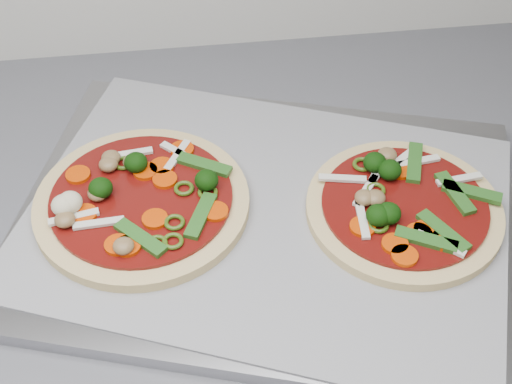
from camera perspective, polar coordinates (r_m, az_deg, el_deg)
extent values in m
cube|color=gray|center=(0.71, 0.86, -2.13)|extent=(0.57, 0.49, 0.02)
cube|color=#94949A|center=(0.71, 0.87, -1.64)|extent=(0.56, 0.49, 0.00)
cylinder|color=#DCBE81|center=(0.72, -9.10, -0.87)|extent=(0.23, 0.23, 0.01)
cylinder|color=#67090D|center=(0.71, -9.17, -0.44)|extent=(0.19, 0.19, 0.00)
ellipsoid|color=olive|center=(0.66, -10.56, -4.27)|extent=(0.03, 0.03, 0.01)
torus|color=#365312|center=(0.70, -3.88, -0.02)|extent=(0.02, 0.02, 0.00)
ellipsoid|color=olive|center=(0.74, -9.85, 2.41)|extent=(0.03, 0.03, 0.01)
ellipsoid|color=beige|center=(0.70, -14.66, -0.79)|extent=(0.03, 0.03, 0.02)
cube|color=#2C5D21|center=(0.73, -4.17, 2.20)|extent=(0.06, 0.04, 0.00)
torus|color=#365312|center=(0.71, -5.79, 0.29)|extent=(0.03, 0.03, 0.00)
cylinder|color=#DA4800|center=(0.73, -8.84, 1.65)|extent=(0.03, 0.03, 0.00)
ellipsoid|color=black|center=(0.70, -3.98, 0.95)|extent=(0.03, 0.03, 0.02)
cube|color=silver|center=(0.74, -6.30, 2.94)|extent=(0.03, 0.05, 0.00)
cylinder|color=#DA4800|center=(0.68, -8.09, -2.15)|extent=(0.03, 0.03, 0.00)
torus|color=#365312|center=(0.68, -6.54, -2.43)|extent=(0.02, 0.02, 0.00)
cube|color=silver|center=(0.75, -10.08, 3.03)|extent=(0.05, 0.01, 0.00)
cube|color=#2C5D21|center=(0.68, -4.44, -1.89)|extent=(0.04, 0.06, 0.00)
cylinder|color=#DA4800|center=(0.68, -3.27, -1.56)|extent=(0.03, 0.03, 0.00)
torus|color=#365312|center=(0.66, -6.67, -3.93)|extent=(0.03, 0.03, 0.00)
cylinder|color=#DA4800|center=(0.72, -7.31, 1.00)|extent=(0.03, 0.03, 0.00)
torus|color=#365312|center=(0.74, -10.57, 2.30)|extent=(0.03, 0.03, 0.00)
cube|color=#2C5D21|center=(0.67, -9.23, -3.62)|extent=(0.05, 0.05, 0.00)
cylinder|color=#DA4800|center=(0.66, -10.23, -4.28)|extent=(0.03, 0.03, 0.00)
cylinder|color=#DA4800|center=(0.74, -14.05, 1.35)|extent=(0.04, 0.04, 0.00)
ellipsoid|color=olive|center=(0.69, -15.04, -2.13)|extent=(0.03, 0.03, 0.01)
torus|color=#365312|center=(0.66, -7.93, -4.10)|extent=(0.03, 0.03, 0.00)
cube|color=silver|center=(0.75, -6.15, 3.11)|extent=(0.04, 0.04, 0.00)
ellipsoid|color=black|center=(0.71, -12.33, 0.30)|extent=(0.03, 0.03, 0.02)
ellipsoid|color=olive|center=(0.74, -11.72, 2.18)|extent=(0.03, 0.03, 0.01)
cylinder|color=#DA4800|center=(0.67, -11.00, -4.17)|extent=(0.03, 0.03, 0.00)
cube|color=silver|center=(0.69, -12.47, -2.45)|extent=(0.05, 0.01, 0.00)
ellipsoid|color=olive|center=(0.71, -12.55, -0.08)|extent=(0.02, 0.02, 0.01)
ellipsoid|color=black|center=(0.73, -9.59, 2.35)|extent=(0.03, 0.03, 0.02)
cylinder|color=#DA4800|center=(0.73, -7.54, 2.05)|extent=(0.04, 0.04, 0.00)
ellipsoid|color=beige|center=(0.70, -15.13, -1.04)|extent=(0.02, 0.02, 0.02)
cylinder|color=#DA4800|center=(0.70, -13.58, -1.72)|extent=(0.04, 0.04, 0.00)
cube|color=silver|center=(0.70, -14.38, -1.96)|extent=(0.05, 0.02, 0.00)
ellipsoid|color=olive|center=(0.75, -11.53, 2.70)|extent=(0.03, 0.03, 0.01)
cylinder|color=#DA4800|center=(0.75, -5.94, 3.41)|extent=(0.03, 0.03, 0.00)
cylinder|color=#DCBE81|center=(0.72, 11.74, -1.39)|extent=(0.24, 0.24, 0.01)
cylinder|color=#67090D|center=(0.71, 11.82, -1.01)|extent=(0.20, 0.20, 0.00)
cube|color=silver|center=(0.74, 15.94, 0.99)|extent=(0.05, 0.01, 0.00)
cube|color=silver|center=(0.68, 14.56, -4.03)|extent=(0.04, 0.04, 0.00)
ellipsoid|color=black|center=(0.68, 10.56, -1.69)|extent=(0.03, 0.03, 0.02)
torus|color=#365312|center=(0.71, 9.54, 0.16)|extent=(0.03, 0.03, 0.00)
cylinder|color=#DA4800|center=(0.66, 11.80, -5.01)|extent=(0.03, 0.03, 0.00)
ellipsoid|color=olive|center=(0.70, 9.53, -0.46)|extent=(0.03, 0.03, 0.01)
ellipsoid|color=olive|center=(0.70, 8.69, -0.45)|extent=(0.03, 0.03, 0.01)
cube|color=#2C5D21|center=(0.75, 12.56, 2.33)|extent=(0.03, 0.06, 0.00)
ellipsoid|color=black|center=(0.68, 9.76, -1.84)|extent=(0.03, 0.03, 0.02)
cylinder|color=#DA4800|center=(0.74, 11.48, 1.72)|extent=(0.03, 0.03, 0.00)
cube|color=silver|center=(0.71, 8.80, 0.12)|extent=(0.04, 0.04, 0.00)
cube|color=silver|center=(0.72, 6.93, 1.08)|extent=(0.05, 0.02, 0.00)
torus|color=#365312|center=(0.74, 8.50, 2.19)|extent=(0.03, 0.03, 0.00)
ellipsoid|color=black|center=(0.73, 10.66, 1.74)|extent=(0.03, 0.03, 0.02)
cylinder|color=#DA4800|center=(0.67, 11.05, -4.12)|extent=(0.03, 0.03, 0.00)
cube|color=silver|center=(0.75, 12.78, 2.39)|extent=(0.05, 0.01, 0.00)
cylinder|color=#DA4800|center=(0.68, 12.90, -3.25)|extent=(0.03, 0.03, 0.00)
cylinder|color=#DA4800|center=(0.68, 14.78, -3.77)|extent=(0.03, 0.03, 0.00)
ellipsoid|color=olive|center=(0.75, 10.46, 2.95)|extent=(0.02, 0.02, 0.01)
cube|color=silver|center=(0.75, 11.62, 2.62)|extent=(0.04, 0.04, 0.00)
cube|color=silver|center=(0.74, 9.78, 1.84)|extent=(0.03, 0.04, 0.00)
cylinder|color=#DA4800|center=(0.68, 8.53, -2.76)|extent=(0.03, 0.03, 0.00)
cube|color=silver|center=(0.68, 8.49, -2.20)|extent=(0.01, 0.05, 0.00)
ellipsoid|color=black|center=(0.73, 9.49, 2.35)|extent=(0.02, 0.02, 0.02)
cube|color=#2C5D21|center=(0.73, 15.62, -0.07)|extent=(0.03, 0.06, 0.00)
cube|color=#2C5D21|center=(0.68, 13.46, -3.74)|extent=(0.06, 0.04, 0.00)
cylinder|color=#DA4800|center=(0.69, 13.49, -3.00)|extent=(0.03, 0.03, 0.00)
cube|color=#2C5D21|center=(0.73, 16.89, 0.00)|extent=(0.06, 0.04, 0.00)
torus|color=#365312|center=(0.68, 9.75, -2.63)|extent=(0.03, 0.03, 0.00)
cube|color=#2C5D21|center=(0.69, 14.75, -3.07)|extent=(0.04, 0.06, 0.00)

